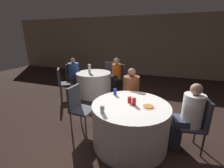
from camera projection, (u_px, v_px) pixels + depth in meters
ground_plane at (126, 136)px, 2.91m from camera, size 16.00×16.00×0.00m
wall_back at (154, 47)px, 7.07m from camera, size 16.00×0.06×2.80m
table_near at (130, 124)px, 2.65m from camera, size 1.33×1.33×0.75m
table_far at (94, 84)px, 4.89m from camera, size 1.11×1.11×0.75m
chair_near_west at (78, 104)px, 2.99m from camera, size 0.42×0.42×0.93m
chair_near_east at (197, 120)px, 2.42m from camera, size 0.46×0.46×0.93m
chair_near_north at (131, 93)px, 3.62m from camera, size 0.47×0.48×0.93m
chair_far_north at (109, 72)px, 5.64m from camera, size 0.46×0.46×0.93m
chair_far_west at (72, 75)px, 5.31m from camera, size 0.48×0.47×0.93m
chair_far_southwest at (62, 80)px, 4.61m from camera, size 0.55×0.55×0.93m
chair_far_northeast at (119, 75)px, 5.31m from camera, size 0.56×0.56×0.93m
person_white_shirt at (186, 118)px, 2.44m from camera, size 0.50×0.35×1.17m
person_blue_shirt at (75, 74)px, 5.22m from camera, size 0.52×0.42×1.15m
person_orange_shirt at (115, 75)px, 5.22m from camera, size 0.45×0.46×1.16m
person_floral_shirt at (131, 93)px, 3.45m from camera, size 0.41×0.52×1.17m
pizza_plate_near at (148, 106)px, 2.44m from camera, size 0.23×0.23×0.02m
soda_can_red at (134, 102)px, 2.49m from camera, size 0.07×0.07×0.12m
soda_can_silver at (102, 109)px, 2.23m from camera, size 0.07×0.07×0.12m
soda_can_blue at (115, 92)px, 2.94m from camera, size 0.07×0.07×0.12m
cup_near at (130, 100)px, 2.58m from camera, size 0.07×0.07×0.10m
bottle_far at (90, 69)px, 4.66m from camera, size 0.09×0.09×0.28m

